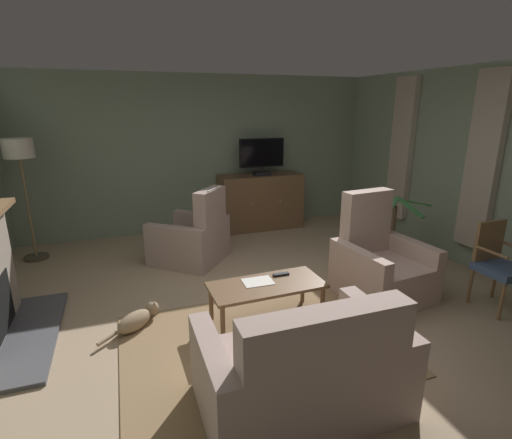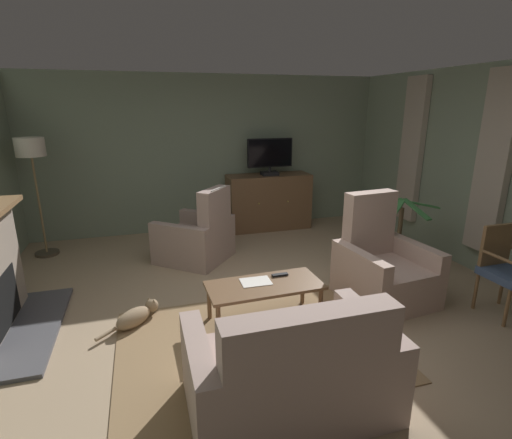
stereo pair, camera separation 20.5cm
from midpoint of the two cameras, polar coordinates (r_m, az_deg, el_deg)
ground_plane at (r=4.18m, az=0.73°, el=-14.23°), size 6.55×7.02×0.04m
wall_back at (r=6.80m, az=-8.85°, el=9.45°), size 6.55×0.10×2.62m
wall_right_with_window at (r=5.50m, az=32.04°, el=5.53°), size 0.10×7.02×2.62m
curtain_panel_near at (r=5.56m, az=29.48°, el=7.37°), size 0.10×0.44×2.20m
curtain_panel_far at (r=6.64m, az=19.79°, el=9.66°), size 0.10×0.44×2.20m
rug_central at (r=3.74m, az=-1.34°, el=-17.82°), size 2.42×1.81×0.01m
tv_cabinet at (r=6.86m, az=-0.18°, el=2.47°), size 1.45×0.55×0.96m
television at (r=6.66m, az=-0.04°, el=9.36°), size 0.79×0.20×0.62m
coffee_table at (r=3.92m, az=0.07°, el=-10.03°), size 1.16×0.55×0.41m
tv_remote at (r=4.08m, az=2.26°, el=-8.07°), size 0.17×0.05×0.02m
folded_newspaper at (r=3.94m, az=-1.24°, el=-9.12°), size 0.31×0.23×0.01m
sofa_floral at (r=2.93m, az=5.02°, el=-21.38°), size 1.43×0.88×0.95m
armchair_by_fireplace at (r=4.64m, az=16.57°, el=-6.61°), size 0.96×0.98×1.18m
armchair_facing_sofa at (r=5.50m, az=-10.34°, el=-2.84°), size 1.22×1.22×1.07m
side_chair_beside_plant at (r=4.83m, az=30.98°, el=-5.47°), size 0.43×0.44×0.93m
potted_plant_small_fern_corner at (r=5.69m, az=18.26°, el=-4.03°), size 0.96×0.86×0.94m
cat at (r=4.13m, az=-18.48°, el=-13.76°), size 0.60×0.47×0.20m
floor_lamp at (r=6.16m, az=-32.18°, el=7.16°), size 0.38×0.38×1.70m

